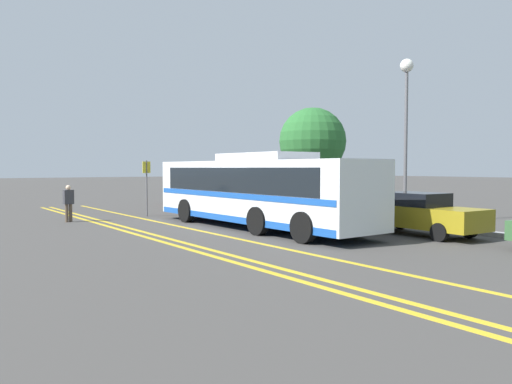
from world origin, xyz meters
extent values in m
plane|color=#423F3D|center=(0.00, 0.00, 0.00)|extent=(220.00, 220.00, 0.00)
cube|color=gold|center=(0.19, -2.07, 0.00)|extent=(31.31, 0.20, 0.01)
cube|color=gold|center=(0.19, -3.93, 0.00)|extent=(31.31, 0.20, 0.01)
cube|color=gold|center=(0.19, -4.41, 0.00)|extent=(31.31, 0.20, 0.01)
cube|color=#99999E|center=(0.19, 5.48, 0.07)|extent=(39.31, 0.36, 0.15)
cube|color=silver|center=(0.19, 0.13, 1.47)|extent=(11.35, 2.68, 2.31)
cube|color=black|center=(0.19, 0.13, 1.91)|extent=(9.77, 2.68, 0.92)
cube|color=#194CA5|center=(0.19, 0.13, 1.33)|extent=(11.13, 2.71, 0.20)
cube|color=#194CA5|center=(0.19, 0.13, 0.44)|extent=(11.13, 2.70, 0.24)
cube|color=black|center=(-5.48, 0.01, 1.54)|extent=(0.08, 2.16, 1.65)
cube|color=black|center=(-5.48, 0.01, 2.48)|extent=(0.07, 1.72, 0.24)
cube|color=silver|center=(0.76, 0.14, 2.77)|extent=(4.00, 2.04, 0.29)
cube|color=black|center=(-5.76, 0.01, 0.55)|extent=(0.08, 1.84, 0.04)
cube|color=black|center=(-5.76, 0.01, 0.35)|extent=(0.08, 1.84, 0.04)
cylinder|color=black|center=(-3.29, -1.12, 0.50)|extent=(1.01, 0.30, 1.00)
cylinder|color=black|center=(-3.34, 1.23, 0.50)|extent=(1.01, 0.30, 1.00)
cylinder|color=black|center=(1.91, -1.02, 0.50)|extent=(1.01, 0.30, 1.00)
cylinder|color=black|center=(1.86, 1.34, 0.50)|extent=(1.01, 0.30, 1.00)
cylinder|color=black|center=(4.28, -0.97, 0.50)|extent=(1.01, 0.30, 1.00)
cylinder|color=black|center=(4.24, 1.38, 0.50)|extent=(1.01, 0.30, 1.00)
cube|color=maroon|center=(-12.10, 3.98, 0.56)|extent=(4.10, 1.98, 0.51)
cube|color=black|center=(-12.00, 3.98, 1.11)|extent=(1.74, 1.70, 0.60)
cylinder|color=black|center=(-13.33, 3.05, 0.30)|extent=(0.60, 0.21, 0.60)
cylinder|color=black|center=(-13.38, 4.85, 0.30)|extent=(0.60, 0.21, 0.60)
cylinder|color=black|center=(-10.82, 3.11, 0.30)|extent=(0.60, 0.21, 0.60)
cylinder|color=black|center=(-10.86, 4.91, 0.30)|extent=(0.60, 0.21, 0.60)
cube|color=maroon|center=(-7.25, 3.84, 0.62)|extent=(4.45, 1.87, 0.65)
cube|color=black|center=(-7.36, 3.84, 1.24)|extent=(1.90, 1.58, 0.58)
cylinder|color=black|center=(-5.86, 4.62, 0.30)|extent=(0.61, 0.22, 0.60)
cylinder|color=black|center=(-5.91, 2.97, 0.30)|extent=(0.61, 0.22, 0.60)
cylinder|color=black|center=(-8.59, 4.71, 0.30)|extent=(0.61, 0.22, 0.60)
cylinder|color=black|center=(-8.64, 3.06, 0.30)|extent=(0.61, 0.22, 0.60)
cube|color=maroon|center=(-0.86, 3.79, 0.57)|extent=(4.70, 2.12, 0.54)
cube|color=black|center=(-0.74, 3.78, 1.04)|extent=(2.02, 1.74, 0.40)
cylinder|color=black|center=(-2.33, 2.98, 0.30)|extent=(0.61, 0.23, 0.60)
cylinder|color=black|center=(-2.23, 4.75, 0.30)|extent=(0.61, 0.23, 0.60)
cylinder|color=black|center=(0.52, 2.82, 0.30)|extent=(0.61, 0.23, 0.60)
cylinder|color=black|center=(0.62, 4.59, 0.30)|extent=(0.61, 0.23, 0.60)
cube|color=olive|center=(5.07, 3.67, 0.66)|extent=(4.78, 1.84, 0.72)
cube|color=black|center=(4.95, 3.67, 1.25)|extent=(2.04, 1.54, 0.46)
cylinder|color=black|center=(6.56, 4.41, 0.30)|extent=(0.61, 0.22, 0.60)
cylinder|color=black|center=(6.51, 2.82, 0.30)|extent=(0.61, 0.22, 0.60)
cylinder|color=black|center=(3.64, 4.51, 0.30)|extent=(0.61, 0.22, 0.60)
cylinder|color=black|center=(3.58, 2.93, 0.30)|extent=(0.61, 0.22, 0.60)
cylinder|color=brown|center=(-6.34, -5.16, 0.39)|extent=(0.14, 0.14, 0.78)
cylinder|color=brown|center=(-6.32, -5.33, 0.39)|extent=(0.14, 0.14, 0.78)
cube|color=#333338|center=(-6.33, -5.25, 1.09)|extent=(0.27, 0.45, 0.62)
sphere|color=beige|center=(-6.33, -5.25, 1.50)|extent=(0.21, 0.21, 0.21)
cylinder|color=#59595E|center=(-6.78, -1.44, 1.36)|extent=(0.07, 0.07, 2.71)
cube|color=yellow|center=(-6.78, -1.44, 2.38)|extent=(0.04, 0.40, 0.56)
cylinder|color=#59595E|center=(2.58, 6.11, 3.16)|extent=(0.14, 0.14, 6.32)
sphere|color=silver|center=(2.58, 6.11, 6.60)|extent=(0.55, 0.55, 0.55)
cylinder|color=#513823|center=(-7.38, 9.81, 1.23)|extent=(0.28, 0.28, 2.46)
sphere|color=#28662D|center=(-7.38, 9.81, 4.02)|extent=(4.16, 4.16, 4.16)
camera|label=1|loc=(16.01, -11.09, 2.35)|focal=35.00mm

